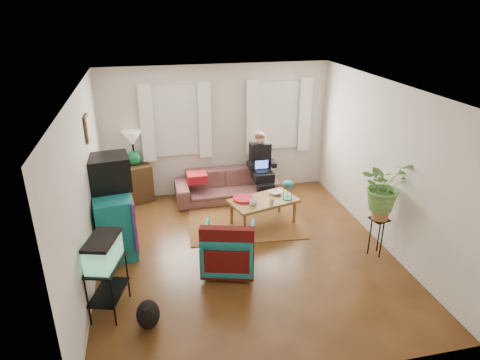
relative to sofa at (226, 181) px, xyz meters
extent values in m
cube|color=#4F2B14|center=(-0.08, -2.05, -0.39)|extent=(4.50, 5.00, 0.01)
cube|color=white|center=(-0.08, -2.05, 2.21)|extent=(4.50, 5.00, 0.01)
cube|color=silver|center=(-0.08, 0.45, 0.91)|extent=(4.50, 0.01, 2.60)
cube|color=silver|center=(-0.08, -4.55, 0.91)|extent=(4.50, 0.01, 2.60)
cube|color=silver|center=(-2.33, -2.05, 0.91)|extent=(0.01, 5.00, 2.60)
cube|color=silver|center=(2.17, -2.05, 0.91)|extent=(0.01, 5.00, 2.60)
cube|color=white|center=(-0.88, 0.43, 1.16)|extent=(1.08, 0.04, 1.38)
cube|color=white|center=(1.17, 0.43, 1.16)|extent=(1.08, 0.04, 1.38)
cube|color=white|center=(-0.88, 0.35, 1.16)|extent=(1.36, 0.06, 1.50)
cube|color=white|center=(1.17, 0.35, 1.16)|extent=(1.36, 0.06, 1.50)
cube|color=#3D2616|center=(-2.30, -1.20, 1.56)|extent=(0.04, 0.32, 0.40)
cube|color=brown|center=(0.15, -0.98, -0.38)|extent=(2.12, 1.76, 0.01)
imported|color=brown|center=(0.00, 0.00, 0.00)|extent=(2.00, 0.79, 0.78)
cube|color=#3A2515|center=(-1.73, 0.34, -0.01)|extent=(0.65, 0.65, 0.75)
cube|color=#106060|center=(-2.07, -1.40, 0.11)|extent=(0.70, 1.17, 1.00)
cube|color=black|center=(-2.07, -1.29, 0.87)|extent=(0.68, 0.63, 0.53)
cube|color=black|center=(-2.08, -2.97, -0.04)|extent=(0.52, 0.71, 0.71)
cube|color=#7FD899|center=(-2.08, -2.97, 0.50)|extent=(0.46, 0.64, 0.37)
ellipsoid|color=black|center=(-1.62, -3.35, -0.20)|extent=(0.31, 0.46, 0.37)
imported|color=#125770|center=(-0.42, -2.39, -0.01)|extent=(0.89, 0.86, 0.75)
cube|color=#9E0A0A|center=(-0.50, -2.67, 0.14)|extent=(0.78, 0.37, 0.62)
cube|color=olive|center=(0.44, -1.17, -0.15)|extent=(1.28, 0.92, 0.48)
imported|color=white|center=(0.22, -1.34, 0.14)|extent=(0.16, 0.16, 0.10)
imported|color=beige|center=(0.55, -1.33, 0.14)|extent=(0.13, 0.13, 0.10)
imported|color=white|center=(0.72, -0.98, 0.12)|extent=(0.28, 0.28, 0.06)
cylinder|color=#B21414|center=(0.10, -1.10, 0.11)|extent=(0.44, 0.44, 0.04)
cube|color=black|center=(1.91, -2.50, -0.08)|extent=(0.32, 0.32, 0.63)
imported|color=#599947|center=(1.91, -2.50, 0.67)|extent=(0.84, 0.76, 0.80)
camera|label=1|loc=(-1.42, -7.67, 3.32)|focal=32.00mm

